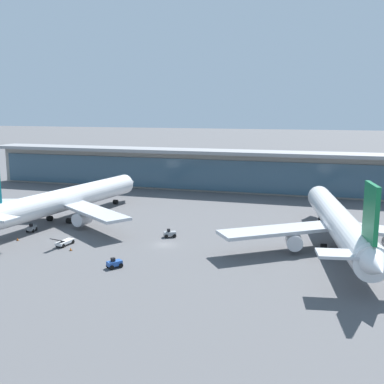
# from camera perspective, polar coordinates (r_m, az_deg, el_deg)

# --- Properties ---
(ground_plane) EXTENTS (1200.00, 1200.00, 0.00)m
(ground_plane) POSITION_cam_1_polar(r_m,az_deg,el_deg) (103.74, -3.40, -6.54)
(ground_plane) COLOR #515154
(airliner_left_stand) EXTENTS (52.04, 68.27, 18.20)m
(airliner_left_stand) POSITION_cam_1_polar(r_m,az_deg,el_deg) (128.70, -15.71, -0.97)
(airliner_left_stand) COLOR white
(airliner_left_stand) RESTS_ON ground
(airliner_centre_stand) EXTENTS (51.82, 68.13, 18.20)m
(airliner_centre_stand) POSITION_cam_1_polar(r_m,az_deg,el_deg) (104.34, 17.80, -3.66)
(airliner_centre_stand) COLOR white
(airliner_centre_stand) RESTS_ON ground
(service_truck_under_wing_grey) EXTENTS (2.31, 3.17, 2.05)m
(service_truck_under_wing_grey) POSITION_cam_1_polar(r_m,az_deg,el_deg) (120.90, -19.24, -4.24)
(service_truck_under_wing_grey) COLOR gray
(service_truck_under_wing_grey) RESTS_ON ground
(service_truck_mid_apron_white) EXTENTS (2.39, 6.91, 2.70)m
(service_truck_mid_apron_white) POSITION_cam_1_polar(r_m,az_deg,el_deg) (106.58, -15.53, -5.99)
(service_truck_mid_apron_white) COLOR silver
(service_truck_mid_apron_white) RESTS_ON ground
(service_truck_by_tail_blue) EXTENTS (3.06, 3.32, 2.05)m
(service_truck_by_tail_blue) POSITION_cam_1_polar(r_m,az_deg,el_deg) (90.11, -9.59, -8.72)
(service_truck_by_tail_blue) COLOR #234C9E
(service_truck_by_tail_blue) RESTS_ON ground
(service_truck_on_taxiway_grey) EXTENTS (3.33, 2.87, 2.05)m
(service_truck_on_taxiway_grey) POSITION_cam_1_polar(r_m,az_deg,el_deg) (109.38, -2.77, -5.17)
(service_truck_on_taxiway_grey) COLOR gray
(service_truck_on_taxiway_grey) RESTS_ON ground
(terminal_building) EXTENTS (193.99, 12.80, 15.20)m
(terminal_building) POSITION_cam_1_polar(r_m,az_deg,el_deg) (168.51, 4.91, 2.70)
(terminal_building) COLOR #9E998E
(terminal_building) RESTS_ON ground
(safety_cone_alpha) EXTENTS (0.62, 0.62, 0.70)m
(safety_cone_alpha) POSITION_cam_1_polar(r_m,az_deg,el_deg) (114.04, -20.80, -5.49)
(safety_cone_alpha) COLOR orange
(safety_cone_alpha) RESTS_ON ground
(safety_cone_bravo) EXTENTS (0.62, 0.62, 0.70)m
(safety_cone_bravo) POSITION_cam_1_polar(r_m,az_deg,el_deg) (102.69, -14.79, -6.86)
(safety_cone_bravo) COLOR orange
(safety_cone_bravo) RESTS_ON ground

